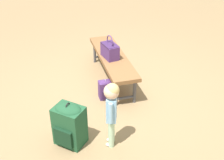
# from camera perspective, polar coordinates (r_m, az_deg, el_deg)

# --- Properties ---
(ground_plane) EXTENTS (40.00, 40.00, 0.00)m
(ground_plane) POSITION_cam_1_polar(r_m,az_deg,el_deg) (4.36, -0.50, -3.75)
(ground_plane) COLOR #8C704C
(ground_plane) RESTS_ON ground
(park_bench) EXTENTS (1.65, 0.83, 0.45)m
(park_bench) POSITION_cam_1_polar(r_m,az_deg,el_deg) (4.64, 0.07, 4.24)
(park_bench) COLOR brown
(park_bench) RESTS_ON ground
(handbag) EXTENTS (0.37, 0.31, 0.37)m
(handbag) POSITION_cam_1_polar(r_m,az_deg,el_deg) (4.50, -0.47, 5.91)
(handbag) COLOR #4C2D66
(handbag) RESTS_ON park_bench
(child_standing) EXTENTS (0.23, 0.17, 0.86)m
(child_standing) POSITION_cam_1_polar(r_m,az_deg,el_deg) (3.26, -0.08, -5.10)
(child_standing) COLOR #B2D8B2
(child_standing) RESTS_ON ground
(backpack_large) EXTENTS (0.39, 0.42, 0.58)m
(backpack_large) POSITION_cam_1_polar(r_m,az_deg,el_deg) (3.49, -8.37, -8.45)
(backpack_large) COLOR #1E4C2D
(backpack_large) RESTS_ON ground
(backpack_small) EXTENTS (0.20, 0.22, 0.32)m
(backpack_small) POSITION_cam_1_polar(r_m,az_deg,el_deg) (4.30, -1.32, -1.72)
(backpack_small) COLOR #4C2D66
(backpack_small) RESTS_ON ground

